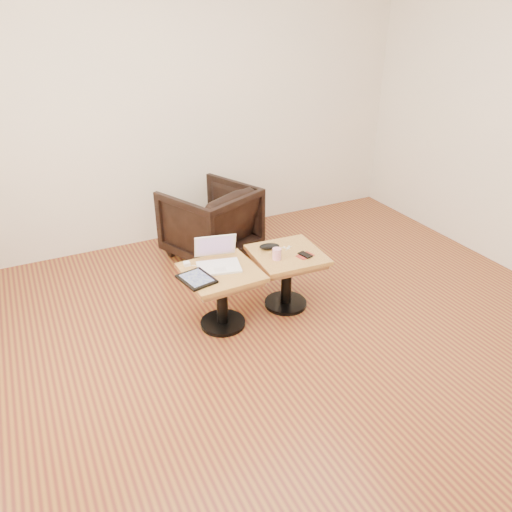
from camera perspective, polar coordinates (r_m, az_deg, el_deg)
name	(u,v)px	position (r m, az deg, el deg)	size (l,w,h in m)	color
room_shell	(319,162)	(2.81, 7.23, 10.60)	(4.52, 4.52, 2.71)	#5E261B
side_table_left	(221,284)	(3.55, -3.97, -3.26)	(0.52, 0.52, 0.46)	black
side_table_right	(287,266)	(3.78, 3.54, -1.18)	(0.53, 0.53, 0.46)	black
laptop	(218,260)	(3.55, -4.41, -0.43)	(0.36, 0.35, 0.20)	white
tablet	(197,279)	(3.39, -6.81, -2.62)	(0.24, 0.28, 0.02)	black
charging_adapter	(187,264)	(3.58, -7.91, -0.89)	(0.04, 0.04, 0.03)	white
glasses_case	(269,246)	(3.77, 1.54, 1.11)	(0.15, 0.07, 0.05)	black
striped_cup	(277,254)	(3.62, 2.39, 0.24)	(0.07, 0.07, 0.08)	#D9467D
earbuds_tangle	(287,247)	(3.79, 3.55, 0.98)	(0.08, 0.05, 0.02)	white
phone_on_sleeve	(305,255)	(3.69, 5.64, 0.10)	(0.14, 0.12, 0.01)	maroon
armchair	(210,222)	(4.58, -5.23, 3.91)	(0.70, 0.73, 0.66)	black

